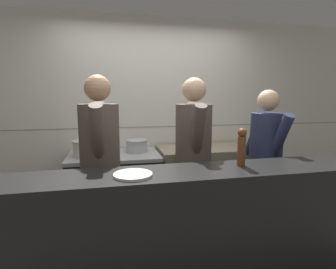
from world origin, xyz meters
TOP-DOWN VIEW (x-y plane):
  - wall_back_tiled at (0.00, 1.51)m, footprint 8.00×0.06m
  - oven_range at (-0.54, 1.10)m, footprint 1.07×0.71m
  - prep_counter at (0.67, 1.10)m, footprint 1.31×0.65m
  - pass_counter at (0.13, -0.28)m, footprint 3.11×0.45m
  - stock_pot at (-0.84, 1.05)m, footprint 0.34×0.34m
  - sauce_pot at (-0.26, 1.16)m, footprint 0.27×0.27m
  - mixing_bowl_steel at (0.58, 1.12)m, footprint 0.24×0.24m
  - chefs_knife at (0.39, 0.93)m, footprint 0.32×0.20m
  - plated_dish_main at (-0.43, -0.32)m, footprint 0.26×0.26m
  - pepper_mill at (0.41, -0.23)m, footprint 0.07×0.07m
  - chef_head_cook at (-0.67, 0.37)m, footprint 0.36×0.76m
  - chef_sous at (0.22, 0.39)m, footprint 0.40×0.76m
  - chef_line at (1.01, 0.37)m, footprint 0.36×0.71m

SIDE VIEW (x-z plane):
  - oven_range at x=-0.54m, z-range 0.00..0.88m
  - prep_counter at x=0.67m, z-range 0.00..0.91m
  - pass_counter at x=0.13m, z-range 0.00..1.03m
  - chef_line at x=1.01m, z-range 0.09..1.72m
  - chefs_knife at x=0.39m, z-range 0.91..0.93m
  - mixing_bowl_steel at x=0.58m, z-range 0.91..0.98m
  - sauce_pot at x=-0.26m, z-range 0.88..1.03m
  - chef_sous at x=0.22m, z-range 0.10..1.84m
  - chef_head_cook at x=-0.67m, z-range 0.10..1.85m
  - stock_pot at x=-0.84m, z-range 0.88..1.07m
  - plated_dish_main at x=-0.43m, z-range 1.04..1.05m
  - pepper_mill at x=0.41m, z-range 1.04..1.33m
  - wall_back_tiled at x=0.00m, z-range 0.00..2.60m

